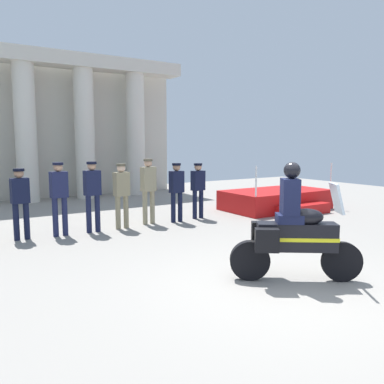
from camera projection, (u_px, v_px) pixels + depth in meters
The scene contains 11 objects.
ground_plane at pixel (283, 287), 6.05m from camera, with size 28.57×28.57×0.00m, color gray.
colonnade_backdrop at pixel (52, 118), 15.25m from camera, with size 10.37×1.61×5.81m.
reviewing_stand at pixel (277, 200), 13.03m from camera, with size 3.45×2.41×1.53m.
officer_in_row_1 at pixel (20, 198), 8.89m from camera, with size 0.40×0.26×1.62m.
officer_in_row_2 at pixel (59, 193), 9.24m from camera, with size 0.40×0.26×1.74m.
officer_in_row_3 at pixel (92, 191), 9.64m from camera, with size 0.40×0.26×1.74m.
officer_in_row_4 at pixel (122, 191), 10.05m from camera, with size 0.40×0.26×1.66m.
officer_in_row_5 at pixel (148, 186), 10.62m from camera, with size 0.40×0.26×1.76m.
officer_in_row_6 at pixel (177, 188), 10.90m from camera, with size 0.40×0.26×1.63m.
officer_in_row_7 at pixel (198, 186), 11.43m from camera, with size 0.40×0.26×1.60m.
motorcycle_with_rider at pixel (292, 232), 6.25m from camera, with size 1.78×1.32×1.90m.
Camera 1 is at (-4.29, -4.17, 2.20)m, focal length 37.05 mm.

